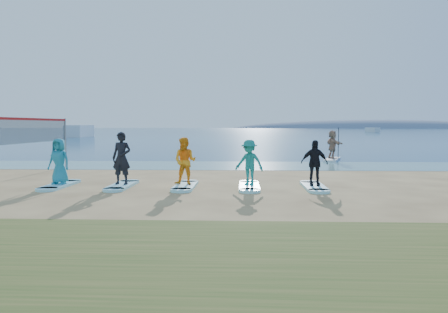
{
  "coord_description": "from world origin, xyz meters",
  "views": [
    {
      "loc": [
        0.82,
        -12.73,
        2.17
      ],
      "look_at": [
        0.18,
        2.0,
        1.1
      ],
      "focal_mm": 35.0,
      "sensor_mm": 36.0,
      "label": 1
    }
  ],
  "objects_px": {
    "boat_offshore_b": "(372,132)",
    "surfboard_2": "(185,186)",
    "surfboard_0": "(60,185)",
    "student_1": "(122,158)",
    "paddleboard": "(332,159)",
    "surfboard_1": "(122,185)",
    "student_0": "(59,161)",
    "surfboard_3": "(249,186)",
    "boat_offshore_a": "(80,137)",
    "student_2": "(185,161)",
    "volleyball_net": "(17,131)",
    "paddleboarder": "(333,144)",
    "surfboard_4": "(314,187)",
    "student_3": "(249,162)",
    "student_4": "(314,163)"
  },
  "relations": [
    {
      "from": "boat_offshore_b",
      "to": "surfboard_2",
      "type": "relative_size",
      "value": 2.35
    },
    {
      "from": "surfboard_0",
      "to": "student_1",
      "type": "height_order",
      "value": "student_1"
    },
    {
      "from": "paddleboard",
      "to": "surfboard_1",
      "type": "xyz_separation_m",
      "value": [
        -9.72,
        -11.86,
        -0.01
      ]
    },
    {
      "from": "boat_offshore_b",
      "to": "student_0",
      "type": "height_order",
      "value": "student_0"
    },
    {
      "from": "surfboard_2",
      "to": "surfboard_3",
      "type": "bearing_deg",
      "value": 0.0
    },
    {
      "from": "paddleboard",
      "to": "student_1",
      "type": "xyz_separation_m",
      "value": [
        -9.72,
        -11.86,
        0.95
      ]
    },
    {
      "from": "boat_offshore_b",
      "to": "student_1",
      "type": "xyz_separation_m",
      "value": [
        -42.85,
        -117.07,
        1.01
      ]
    },
    {
      "from": "boat_offshore_a",
      "to": "student_2",
      "type": "xyz_separation_m",
      "value": [
        27.42,
        -62.43,
        0.91
      ]
    },
    {
      "from": "volleyball_net",
      "to": "surfboard_1",
      "type": "height_order",
      "value": "volleyball_net"
    },
    {
      "from": "paddleboarder",
      "to": "surfboard_2",
      "type": "relative_size",
      "value": 0.78
    },
    {
      "from": "boat_offshore_a",
      "to": "student_0",
      "type": "xyz_separation_m",
      "value": [
        22.96,
        -62.43,
        0.89
      ]
    },
    {
      "from": "volleyball_net",
      "to": "student_1",
      "type": "height_order",
      "value": "volleyball_net"
    },
    {
      "from": "student_1",
      "to": "surfboard_4",
      "type": "distance_m",
      "value": 6.77
    },
    {
      "from": "volleyball_net",
      "to": "surfboard_3",
      "type": "height_order",
      "value": "volleyball_net"
    },
    {
      "from": "surfboard_0",
      "to": "boat_offshore_a",
      "type": "bearing_deg",
      "value": 110.19
    },
    {
      "from": "paddleboard",
      "to": "boat_offshore_a",
      "type": "xyz_separation_m",
      "value": [
        -34.91,
        50.57,
        -0.06
      ]
    },
    {
      "from": "surfboard_0",
      "to": "student_1",
      "type": "bearing_deg",
      "value": 0.0
    },
    {
      "from": "paddleboard",
      "to": "surfboard_1",
      "type": "distance_m",
      "value": 15.34
    },
    {
      "from": "surfboard_1",
      "to": "surfboard_4",
      "type": "xyz_separation_m",
      "value": [
        6.7,
        0.0,
        0.0
      ]
    },
    {
      "from": "surfboard_1",
      "to": "student_3",
      "type": "relative_size",
      "value": 1.4
    },
    {
      "from": "boat_offshore_b",
      "to": "student_3",
      "type": "relative_size",
      "value": 3.3
    },
    {
      "from": "student_0",
      "to": "student_3",
      "type": "relative_size",
      "value": 1.03
    },
    {
      "from": "surfboard_3",
      "to": "student_4",
      "type": "bearing_deg",
      "value": 0.0
    },
    {
      "from": "paddleboard",
      "to": "surfboard_4",
      "type": "height_order",
      "value": "paddleboard"
    },
    {
      "from": "surfboard_0",
      "to": "student_4",
      "type": "height_order",
      "value": "student_4"
    },
    {
      "from": "student_2",
      "to": "student_3",
      "type": "distance_m",
      "value": 2.23
    },
    {
      "from": "paddleboard",
      "to": "surfboard_3",
      "type": "distance_m",
      "value": 12.97
    },
    {
      "from": "boat_offshore_a",
      "to": "boat_offshore_b",
      "type": "xyz_separation_m",
      "value": [
        68.04,
        54.64,
        0.0
      ]
    },
    {
      "from": "student_1",
      "to": "surfboard_2",
      "type": "bearing_deg",
      "value": 9.3
    },
    {
      "from": "student_2",
      "to": "student_4",
      "type": "height_order",
      "value": "student_2"
    },
    {
      "from": "surfboard_4",
      "to": "student_4",
      "type": "height_order",
      "value": "student_4"
    },
    {
      "from": "boat_offshore_b",
      "to": "surfboard_1",
      "type": "distance_m",
      "value": 124.67
    },
    {
      "from": "paddleboard",
      "to": "boat_offshore_a",
      "type": "height_order",
      "value": "boat_offshore_a"
    },
    {
      "from": "paddleboard",
      "to": "student_1",
      "type": "distance_m",
      "value": 15.36
    },
    {
      "from": "surfboard_2",
      "to": "surfboard_3",
      "type": "distance_m",
      "value": 2.23
    },
    {
      "from": "boat_offshore_a",
      "to": "student_1",
      "type": "bearing_deg",
      "value": -70.94
    },
    {
      "from": "paddleboarder",
      "to": "student_4",
      "type": "distance_m",
      "value": 12.24
    },
    {
      "from": "boat_offshore_b",
      "to": "student_3",
      "type": "distance_m",
      "value": 123.21
    },
    {
      "from": "surfboard_2",
      "to": "student_2",
      "type": "bearing_deg",
      "value": 0.0
    },
    {
      "from": "volleyball_net",
      "to": "student_1",
      "type": "bearing_deg",
      "value": -25.14
    },
    {
      "from": "boat_offshore_a",
      "to": "surfboard_0",
      "type": "xyz_separation_m",
      "value": [
        22.96,
        -62.43,
        0.04
      ]
    },
    {
      "from": "surfboard_4",
      "to": "student_0",
      "type": "bearing_deg",
      "value": 180.0
    },
    {
      "from": "boat_offshore_b",
      "to": "surfboard_0",
      "type": "distance_m",
      "value": 125.45
    },
    {
      "from": "surfboard_1",
      "to": "surfboard_3",
      "type": "height_order",
      "value": "same"
    },
    {
      "from": "surfboard_0",
      "to": "student_3",
      "type": "bearing_deg",
      "value": 0.0
    },
    {
      "from": "paddleboard",
      "to": "surfboard_2",
      "type": "height_order",
      "value": "paddleboard"
    },
    {
      "from": "surfboard_0",
      "to": "student_0",
      "type": "relative_size",
      "value": 1.37
    },
    {
      "from": "surfboard_0",
      "to": "student_4",
      "type": "relative_size",
      "value": 1.41
    },
    {
      "from": "student_0",
      "to": "surfboard_3",
      "type": "xyz_separation_m",
      "value": [
        6.7,
        0.0,
        -0.85
      ]
    },
    {
      "from": "surfboard_0",
      "to": "surfboard_4",
      "type": "height_order",
      "value": "same"
    }
  ]
}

